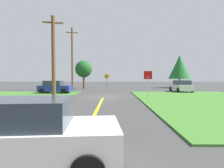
{
  "coord_description": "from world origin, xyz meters",
  "views": [
    {
      "loc": [
        1.07,
        -19.58,
        2.12
      ],
      "look_at": [
        0.86,
        3.91,
        1.2
      ],
      "focal_mm": 29.94,
      "sensor_mm": 36.0,
      "label": 1
    }
  ],
  "objects_px": {
    "car_on_crossroad": "(181,86)",
    "utility_pole_near": "(53,57)",
    "utility_pole_mid": "(72,58)",
    "oak_tree_left": "(180,67)",
    "parked_car_near_building": "(55,87)",
    "stop_sign": "(148,79)",
    "car_behind_on_main_road": "(24,135)",
    "pine_tree_center": "(84,69)",
    "direction_sign": "(107,80)"
  },
  "relations": [
    {
      "from": "stop_sign",
      "to": "parked_car_near_building",
      "type": "height_order",
      "value": "stop_sign"
    },
    {
      "from": "car_on_crossroad",
      "to": "utility_pole_near",
      "type": "relative_size",
      "value": 0.59
    },
    {
      "from": "car_on_crossroad",
      "to": "utility_pole_near",
      "type": "xyz_separation_m",
      "value": [
        -14.8,
        -9.1,
        3.06
      ]
    },
    {
      "from": "parked_car_near_building",
      "to": "utility_pole_mid",
      "type": "height_order",
      "value": "utility_pole_mid"
    },
    {
      "from": "car_on_crossroad",
      "to": "car_behind_on_main_road",
      "type": "height_order",
      "value": "same"
    },
    {
      "from": "utility_pole_near",
      "to": "direction_sign",
      "type": "xyz_separation_m",
      "value": [
        4.38,
        11.05,
        -2.23
      ]
    },
    {
      "from": "parked_car_near_building",
      "to": "utility_pole_mid",
      "type": "bearing_deg",
      "value": 76.8
    },
    {
      "from": "stop_sign",
      "to": "parked_car_near_building",
      "type": "relative_size",
      "value": 0.67
    },
    {
      "from": "parked_car_near_building",
      "to": "direction_sign",
      "type": "relative_size",
      "value": 1.52
    },
    {
      "from": "stop_sign",
      "to": "car_on_crossroad",
      "type": "height_order",
      "value": "stop_sign"
    },
    {
      "from": "car_on_crossroad",
      "to": "oak_tree_left",
      "type": "xyz_separation_m",
      "value": [
        3.12,
        9.63,
        3.16
      ]
    },
    {
      "from": "car_on_crossroad",
      "to": "oak_tree_left",
      "type": "distance_m",
      "value": 10.6
    },
    {
      "from": "stop_sign",
      "to": "utility_pole_mid",
      "type": "relative_size",
      "value": 0.28
    },
    {
      "from": "stop_sign",
      "to": "utility_pole_near",
      "type": "relative_size",
      "value": 0.35
    },
    {
      "from": "pine_tree_center",
      "to": "parked_car_near_building",
      "type": "bearing_deg",
      "value": -102.06
    },
    {
      "from": "utility_pole_mid",
      "to": "pine_tree_center",
      "type": "xyz_separation_m",
      "value": [
        0.88,
        5.14,
        -1.38
      ]
    },
    {
      "from": "car_on_crossroad",
      "to": "parked_car_near_building",
      "type": "bearing_deg",
      "value": 97.32
    },
    {
      "from": "stop_sign",
      "to": "pine_tree_center",
      "type": "distance_m",
      "value": 17.63
    },
    {
      "from": "car_on_crossroad",
      "to": "utility_pole_near",
      "type": "bearing_deg",
      "value": 120.33
    },
    {
      "from": "parked_car_near_building",
      "to": "direction_sign",
      "type": "height_order",
      "value": "direction_sign"
    },
    {
      "from": "parked_car_near_building",
      "to": "utility_pole_near",
      "type": "bearing_deg",
      "value": -71.43
    },
    {
      "from": "utility_pole_near",
      "to": "direction_sign",
      "type": "distance_m",
      "value": 12.1
    },
    {
      "from": "car_behind_on_main_road",
      "to": "parked_car_near_building",
      "type": "bearing_deg",
      "value": 100.77
    },
    {
      "from": "utility_pole_near",
      "to": "pine_tree_center",
      "type": "height_order",
      "value": "utility_pole_near"
    },
    {
      "from": "car_on_crossroad",
      "to": "stop_sign",
      "type": "bearing_deg",
      "value": 141.41
    },
    {
      "from": "car_behind_on_main_road",
      "to": "direction_sign",
      "type": "height_order",
      "value": "direction_sign"
    },
    {
      "from": "utility_pole_near",
      "to": "utility_pole_mid",
      "type": "distance_m",
      "value": 11.34
    },
    {
      "from": "utility_pole_mid",
      "to": "direction_sign",
      "type": "height_order",
      "value": "utility_pole_mid"
    },
    {
      "from": "parked_car_near_building",
      "to": "utility_pole_mid",
      "type": "relative_size",
      "value": 0.42
    },
    {
      "from": "car_on_crossroad",
      "to": "direction_sign",
      "type": "height_order",
      "value": "direction_sign"
    },
    {
      "from": "stop_sign",
      "to": "oak_tree_left",
      "type": "distance_m",
      "value": 19.96
    },
    {
      "from": "direction_sign",
      "to": "parked_car_near_building",
      "type": "bearing_deg",
      "value": -144.94
    },
    {
      "from": "car_on_crossroad",
      "to": "utility_pole_mid",
      "type": "bearing_deg",
      "value": 80.8
    },
    {
      "from": "car_on_crossroad",
      "to": "direction_sign",
      "type": "xyz_separation_m",
      "value": [
        -10.42,
        1.95,
        0.83
      ]
    },
    {
      "from": "utility_pole_near",
      "to": "car_on_crossroad",
      "type": "bearing_deg",
      "value": 31.59
    },
    {
      "from": "stop_sign",
      "to": "direction_sign",
      "type": "bearing_deg",
      "value": -58.47
    },
    {
      "from": "car_on_crossroad",
      "to": "car_behind_on_main_road",
      "type": "xyz_separation_m",
      "value": [
        -11.43,
        -21.73,
        -0.0
      ]
    },
    {
      "from": "utility_pole_mid",
      "to": "oak_tree_left",
      "type": "distance_m",
      "value": 20.16
    },
    {
      "from": "parked_car_near_building",
      "to": "car_on_crossroad",
      "type": "bearing_deg",
      "value": 9.99
    },
    {
      "from": "car_behind_on_main_road",
      "to": "oak_tree_left",
      "type": "distance_m",
      "value": 34.71
    },
    {
      "from": "utility_pole_mid",
      "to": "pine_tree_center",
      "type": "bearing_deg",
      "value": 80.32
    },
    {
      "from": "car_behind_on_main_road",
      "to": "pine_tree_center",
      "type": "height_order",
      "value": "pine_tree_center"
    },
    {
      "from": "oak_tree_left",
      "to": "pine_tree_center",
      "type": "xyz_separation_m",
      "value": [
        -17.84,
        -2.32,
        -0.49
      ]
    },
    {
      "from": "oak_tree_left",
      "to": "utility_pole_mid",
      "type": "bearing_deg",
      "value": -158.28
    },
    {
      "from": "car_behind_on_main_road",
      "to": "oak_tree_left",
      "type": "xyz_separation_m",
      "value": [
        14.55,
        31.35,
        3.16
      ]
    },
    {
      "from": "parked_car_near_building",
      "to": "utility_pole_near",
      "type": "relative_size",
      "value": 0.53
    },
    {
      "from": "car_on_crossroad",
      "to": "parked_car_near_building",
      "type": "height_order",
      "value": "same"
    },
    {
      "from": "utility_pole_near",
      "to": "pine_tree_center",
      "type": "xyz_separation_m",
      "value": [
        0.08,
        16.41,
        -0.39
      ]
    },
    {
      "from": "car_behind_on_main_road",
      "to": "oak_tree_left",
      "type": "height_order",
      "value": "oak_tree_left"
    },
    {
      "from": "parked_car_near_building",
      "to": "car_behind_on_main_road",
      "type": "distance_m",
      "value": 19.93
    }
  ]
}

